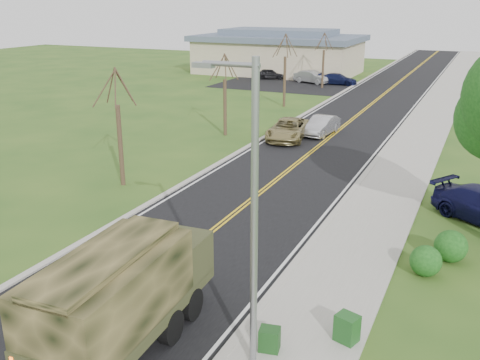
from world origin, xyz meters
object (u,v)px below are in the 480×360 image
Objects in this scene: suv_champagne at (288,129)px; utility_box_far at (269,339)px; sedan_silver at (321,126)px; utility_box_near at (347,328)px; military_truck at (123,291)px.

utility_box_far is (7.68, -22.55, -0.29)m from suv_champagne.
suv_champagne is 1.26× the size of sedan_silver.
suv_champagne reaches higher than sedan_silver.
sedan_silver is at bearing 92.62° from utility_box_far.
military_truck is at bearing -134.26° from utility_box_near.
sedan_silver reaches higher than utility_box_far.
military_truck is 24.45m from suv_champagne.
military_truck is at bearing -167.83° from utility_box_far.
sedan_silver is at bearing 92.02° from military_truck.
military_truck is 1.61× the size of sedan_silver.
suv_champagne is at bearing 132.17° from utility_box_near.
utility_box_near is (5.39, 2.82, -1.33)m from military_truck.
sedan_silver is 6.23× the size of utility_box_far.
sedan_silver is at bearing 126.46° from utility_box_near.
military_truck reaches higher than suv_champagne.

